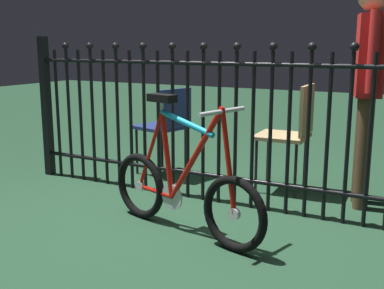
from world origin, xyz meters
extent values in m
plane|color=#21432C|center=(0.00, 0.00, 0.00)|extent=(20.00, 20.00, 0.00)
cylinder|color=black|center=(-1.74, 0.66, 0.58)|extent=(0.03, 0.03, 1.17)
sphere|color=black|center=(-1.74, 0.66, 1.20)|extent=(0.06, 0.06, 0.06)
cylinder|color=black|center=(-1.60, 0.66, 0.58)|extent=(0.03, 0.03, 1.17)
cylinder|color=black|center=(-1.47, 0.66, 0.58)|extent=(0.03, 0.03, 1.17)
sphere|color=black|center=(-1.47, 0.66, 1.20)|extent=(0.06, 0.06, 0.06)
cylinder|color=black|center=(-1.33, 0.66, 0.58)|extent=(0.03, 0.03, 1.17)
cylinder|color=black|center=(-1.20, 0.66, 0.58)|extent=(0.03, 0.03, 1.17)
sphere|color=black|center=(-1.20, 0.66, 1.20)|extent=(0.06, 0.06, 0.06)
cylinder|color=black|center=(-1.06, 0.66, 0.58)|extent=(0.03, 0.03, 1.17)
cylinder|color=black|center=(-0.92, 0.66, 0.58)|extent=(0.03, 0.03, 1.17)
sphere|color=black|center=(-0.92, 0.66, 1.20)|extent=(0.06, 0.06, 0.06)
cylinder|color=black|center=(-0.79, 0.66, 0.58)|extent=(0.03, 0.03, 1.17)
cylinder|color=black|center=(-0.65, 0.66, 0.58)|extent=(0.03, 0.03, 1.17)
sphere|color=black|center=(-0.65, 0.66, 1.20)|extent=(0.06, 0.06, 0.06)
cylinder|color=black|center=(-0.52, 0.66, 0.58)|extent=(0.03, 0.03, 1.17)
cylinder|color=black|center=(-0.38, 0.66, 0.58)|extent=(0.03, 0.03, 1.17)
sphere|color=black|center=(-0.38, 0.66, 1.20)|extent=(0.06, 0.06, 0.06)
cylinder|color=black|center=(-0.24, 0.66, 0.58)|extent=(0.03, 0.03, 1.17)
cylinder|color=black|center=(-0.11, 0.66, 0.58)|extent=(0.03, 0.03, 1.17)
sphere|color=black|center=(-0.11, 0.66, 1.20)|extent=(0.06, 0.06, 0.06)
cylinder|color=black|center=(0.03, 0.66, 0.58)|extent=(0.03, 0.03, 1.17)
cylinder|color=black|center=(0.16, 0.66, 0.58)|extent=(0.03, 0.03, 1.17)
sphere|color=black|center=(0.16, 0.66, 1.20)|extent=(0.06, 0.06, 0.06)
cylinder|color=black|center=(0.30, 0.66, 0.58)|extent=(0.03, 0.03, 1.17)
cylinder|color=black|center=(0.44, 0.66, 0.58)|extent=(0.03, 0.03, 1.17)
sphere|color=black|center=(0.44, 0.66, 1.20)|extent=(0.06, 0.06, 0.06)
cylinder|color=black|center=(0.57, 0.66, 0.58)|extent=(0.03, 0.03, 1.17)
cylinder|color=black|center=(0.71, 0.66, 0.58)|extent=(0.03, 0.03, 1.17)
sphere|color=black|center=(0.71, 0.66, 1.20)|extent=(0.06, 0.06, 0.06)
cylinder|color=black|center=(0.84, 0.66, 0.58)|extent=(0.03, 0.03, 1.17)
cylinder|color=black|center=(0.98, 0.66, 0.58)|extent=(0.03, 0.03, 1.17)
sphere|color=black|center=(0.98, 0.66, 1.20)|extent=(0.06, 0.06, 0.06)
cylinder|color=black|center=(1.11, 0.66, 0.58)|extent=(0.03, 0.03, 1.17)
cylinder|color=black|center=(0.00, 0.66, 0.21)|extent=(3.48, 0.03, 0.03)
cylinder|color=black|center=(0.00, 0.66, 1.07)|extent=(3.48, 0.03, 0.03)
cube|color=black|center=(-1.74, 0.66, 0.64)|extent=(0.07, 0.07, 1.28)
torus|color=black|center=(-0.32, 0.10, 0.23)|extent=(0.47, 0.17, 0.47)
cylinder|color=silver|center=(-0.32, 0.10, 0.23)|extent=(0.08, 0.05, 0.07)
torus|color=black|center=(0.49, -0.11, 0.23)|extent=(0.47, 0.17, 0.47)
cylinder|color=silver|center=(0.49, -0.11, 0.23)|extent=(0.08, 0.05, 0.07)
cylinder|color=red|center=(0.19, -0.04, 0.54)|extent=(0.45, 0.15, 0.65)
cylinder|color=#19A5D8|center=(0.12, -0.02, 0.73)|extent=(0.44, 0.15, 0.14)
cylinder|color=red|center=(-0.05, 0.03, 0.50)|extent=(0.13, 0.07, 0.57)
cylinder|color=red|center=(-0.17, 0.06, 0.23)|extent=(0.32, 0.11, 0.04)
cylinder|color=red|center=(-0.21, 0.07, 0.51)|extent=(0.26, 0.09, 0.56)
cylinder|color=red|center=(0.45, -0.10, 0.54)|extent=(0.13, 0.06, 0.62)
cylinder|color=silver|center=(0.40, -0.09, 0.84)|extent=(0.03, 0.03, 0.02)
cylinder|color=silver|center=(0.40, -0.09, 0.83)|extent=(0.13, 0.39, 0.03)
cylinder|color=silver|center=(-0.09, 0.04, 0.82)|extent=(0.03, 0.03, 0.07)
cube|color=black|center=(-0.09, 0.04, 0.87)|extent=(0.22, 0.14, 0.05)
cylinder|color=silver|center=(-0.01, 0.02, 0.22)|extent=(0.18, 0.06, 0.18)
cylinder|color=black|center=(-1.02, 1.07, 0.22)|extent=(0.02, 0.02, 0.44)
cylinder|color=black|center=(-0.93, 1.38, 0.22)|extent=(0.02, 0.02, 0.44)
cylinder|color=black|center=(-0.70, 0.98, 0.22)|extent=(0.02, 0.02, 0.44)
cylinder|color=black|center=(-0.61, 1.29, 0.22)|extent=(0.02, 0.02, 0.44)
cube|color=navy|center=(-0.82, 1.18, 0.45)|extent=(0.50, 0.50, 0.03)
cube|color=navy|center=(-0.63, 1.13, 0.65)|extent=(0.13, 0.38, 0.34)
cylinder|color=black|center=(0.19, 1.04, 0.22)|extent=(0.02, 0.02, 0.45)
cylinder|color=black|center=(0.18, 1.37, 0.22)|extent=(0.02, 0.02, 0.45)
cylinder|color=black|center=(0.52, 1.05, 0.22)|extent=(0.02, 0.02, 0.45)
cylinder|color=black|center=(0.51, 1.38, 0.22)|extent=(0.02, 0.02, 0.45)
cube|color=tan|center=(0.35, 1.21, 0.46)|extent=(0.43, 0.43, 0.03)
cube|color=tan|center=(0.55, 1.22, 0.69)|extent=(0.05, 0.39, 0.40)
cylinder|color=#4C3823|center=(1.03, 1.04, 0.42)|extent=(0.11, 0.11, 0.84)
cylinder|color=#4C3823|center=(0.99, 1.19, 0.42)|extent=(0.11, 0.11, 0.84)
cube|color=red|center=(1.01, 1.12, 1.13)|extent=(0.25, 0.34, 0.59)
cylinder|color=red|center=(1.06, 0.92, 1.16)|extent=(0.08, 0.08, 0.56)
cylinder|color=red|center=(0.96, 1.31, 1.16)|extent=(0.08, 0.08, 0.56)
camera|label=1|loc=(1.55, -2.60, 1.22)|focal=44.98mm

